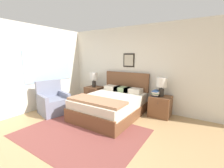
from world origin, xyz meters
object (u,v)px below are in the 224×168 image
armchair (53,103)px  nightstand_by_door (160,106)px  table_lamp_near_window (94,77)px  table_lamp_by_door (162,84)px  nightstand_near_window (94,95)px  bed (111,105)px

armchair → nightstand_by_door: 3.12m
nightstand_by_door → table_lamp_near_window: (-2.41, 0.02, 0.63)m
table_lamp_by_door → table_lamp_near_window: bearing=180.0°
table_lamp_by_door → nightstand_near_window: bearing=-179.6°
table_lamp_near_window → table_lamp_by_door: (2.40, 0.00, 0.00)m
bed → table_lamp_by_door: 1.52m
nightstand_near_window → table_lamp_by_door: table_lamp_by_door is taller
nightstand_near_window → table_lamp_by_door: (2.39, 0.02, 0.63)m
armchair → table_lamp_near_window: bearing=-178.8°
nightstand_near_window → nightstand_by_door: same height
armchair → table_lamp_by_door: bearing=132.6°
armchair → table_lamp_near_window: 1.65m
armchair → nightstand_near_window: bearing=-179.3°
nightstand_near_window → table_lamp_by_door: bearing=0.4°
table_lamp_near_window → table_lamp_by_door: same height
armchair → table_lamp_by_door: size_ratio=1.83×
armchair → nightstand_by_door: bearing=132.4°
armchair → nightstand_by_door: (2.74, 1.48, -0.03)m
bed → armchair: size_ratio=2.07×
nightstand_near_window → armchair: bearing=-103.4°
table_lamp_by_door → armchair: bearing=-151.4°
bed → nightstand_by_door: bearing=30.6°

